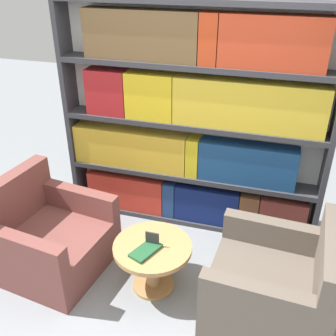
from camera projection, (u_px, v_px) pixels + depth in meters
ground_plane at (150, 310)px, 3.23m from camera, size 14.00×14.00×0.00m
bookshelf at (193, 125)px, 3.81m from camera, size 2.60×0.30×2.25m
armchair_left at (48, 239)px, 3.58m from camera, size 1.02×1.00×0.86m
armchair_right at (274, 287)px, 3.07m from camera, size 0.97×0.95×0.86m
coffee_table at (153, 257)px, 3.31m from camera, size 0.66×0.66×0.45m
table_sign at (152, 240)px, 3.22m from camera, size 0.11×0.06×0.13m
stray_book at (146, 251)px, 3.17m from camera, size 0.23×0.30×0.02m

